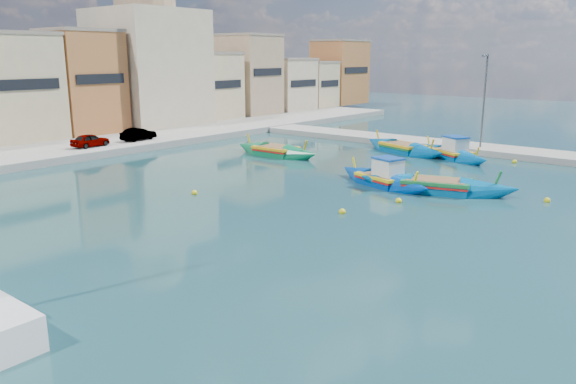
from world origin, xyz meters
TOP-DOWN VIEW (x-y plane):
  - ground at (0.00, 0.00)m, footprint 160.00×160.00m
  - east_quay at (18.00, 0.00)m, footprint 4.00×70.00m
  - north_quay at (0.00, 32.00)m, footprint 80.00×8.00m
  - north_townhouses at (6.68, 39.36)m, footprint 83.20×7.87m
  - church_block at (10.00, 40.00)m, footprint 10.00×10.00m
  - quay_street_lamp at (17.44, 6.00)m, footprint 1.18×0.16m
  - parked_cars at (-8.93, 30.50)m, footprint 21.79×2.79m
  - luzzu_turquoise_cabin at (13.65, 6.85)m, footprint 5.89×8.42m
  - luzzu_blue_cabin at (1.91, 6.20)m, footprint 4.15×8.04m
  - luzzu_cyan_mid at (13.63, 11.07)m, footprint 5.09×9.37m
  - luzzu_green at (5.76, 18.30)m, footprint 2.27×8.37m
  - luzzu_blue_south at (2.33, 2.85)m, footprint 4.85×9.73m
  - mooring_buoys at (1.98, 6.37)m, footprint 22.30×20.76m

SIDE VIEW (x-z plane):
  - ground at x=0.00m, z-range 0.00..0.00m
  - mooring_buoys at x=1.98m, z-range -0.10..0.26m
  - east_quay at x=18.00m, z-range 0.00..0.50m
  - luzzu_green at x=5.76m, z-range -1.03..1.60m
  - luzzu_cyan_mid at x=13.63m, z-range -1.07..1.64m
  - luzzu_blue_south at x=2.33m, z-range -1.09..1.66m
  - north_quay at x=0.00m, z-range 0.00..0.60m
  - luzzu_turquoise_cabin at x=13.65m, z-range -1.05..1.72m
  - luzzu_blue_cabin at x=1.91m, z-range -1.05..1.72m
  - parked_cars at x=-8.93m, z-range 0.56..1.81m
  - quay_street_lamp at x=17.44m, z-range 0.34..8.34m
  - north_townhouses at x=6.68m, z-range -0.10..10.09m
  - church_block at x=10.00m, z-range -1.14..17.96m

